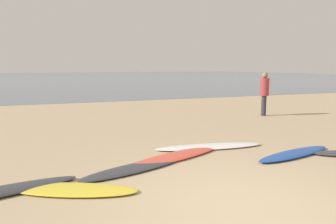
{
  "coord_description": "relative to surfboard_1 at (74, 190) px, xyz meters",
  "views": [
    {
      "loc": [
        -2.36,
        -3.36,
        1.91
      ],
      "look_at": [
        0.86,
        5.08,
        0.6
      ],
      "focal_mm": 33.26,
      "sensor_mm": 36.0,
      "label": 1
    }
  ],
  "objects": [
    {
      "name": "ground_plane",
      "position": [
        2.09,
        8.56,
        -0.13
      ],
      "size": [
        120.0,
        120.0,
        0.2
      ],
      "primitive_type": "cube",
      "color": "tan",
      "rests_on": "ground"
    },
    {
      "name": "ocean_water",
      "position": [
        2.09,
        62.34,
        -0.03
      ],
      "size": [
        140.0,
        100.0,
        0.01
      ],
      "primitive_type": "cube",
      "color": "slate",
      "rests_on": "ground"
    },
    {
      "name": "surfboard_1",
      "position": [
        0.0,
        0.0,
        0.0
      ],
      "size": [
        2.06,
        1.34,
        0.07
      ],
      "primitive_type": "ellipsoid",
      "rotation": [
        0.0,
        0.0,
        -0.42
      ],
      "color": "yellow",
      "rests_on": "ground"
    },
    {
      "name": "surfboard_2",
      "position": [
        1.16,
        0.68,
        -0.0
      ],
      "size": [
        2.34,
        1.21,
        0.07
      ],
      "primitive_type": "ellipsoid",
      "rotation": [
        0.0,
        0.0,
        0.32
      ],
      "color": "#333338",
      "rests_on": "ground"
    },
    {
      "name": "surfboard_3",
      "position": [
        2.16,
        1.12,
        0.0
      ],
      "size": [
        2.7,
        1.47,
        0.07
      ],
      "primitive_type": "ellipsoid",
      "rotation": [
        0.0,
        0.0,
        0.36
      ],
      "color": "#D84C38",
      "rests_on": "ground"
    },
    {
      "name": "surfboard_4",
      "position": [
        3.22,
        1.57,
        0.0
      ],
      "size": [
        2.69,
        0.93,
        0.07
      ],
      "primitive_type": "ellipsoid",
      "rotation": [
        0.0,
        0.0,
        -0.15
      ],
      "color": "white",
      "rests_on": "ground"
    },
    {
      "name": "surfboard_5",
      "position": [
        4.65,
        0.35,
        0.01
      ],
      "size": [
        2.31,
        0.94,
        0.09
      ],
      "primitive_type": "ellipsoid",
      "rotation": [
        0.0,
        0.0,
        0.22
      ],
      "color": "#1E479E",
      "rests_on": "ground"
    },
    {
      "name": "person_0",
      "position": [
        7.6,
        5.23,
        0.97
      ],
      "size": [
        0.35,
        0.35,
        1.71
      ],
      "rotation": [
        0.0,
        0.0,
        0.69
      ],
      "color": "#2D2D38",
      "rests_on": "ground"
    }
  ]
}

